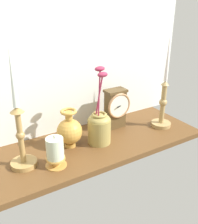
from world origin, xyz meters
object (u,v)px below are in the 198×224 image
object	(u,v)px
candlestick_tall_left	(20,132)
brass_vase_bulbous	(69,131)
pillar_candle_front	(55,152)
mantel_clock	(116,108)
candlestick_tall_center	(163,103)
brass_vase_jar	(99,125)

from	to	relation	value
candlestick_tall_left	brass_vase_bulbous	size ratio (longest dim) A/B	2.71
candlestick_tall_left	pillar_candle_front	size ratio (longest dim) A/B	3.49
mantel_clock	candlestick_tall_center	xyz separation A→B (cm)	(19.94, -10.55, 1.74)
mantel_clock	candlestick_tall_left	size ratio (longest dim) A/B	0.42
candlestick_tall_left	pillar_candle_front	bearing A→B (deg)	-31.75
pillar_candle_front	candlestick_tall_left	bearing A→B (deg)	148.25
mantel_clock	pillar_candle_front	bearing A→B (deg)	-158.33
brass_vase_bulbous	pillar_candle_front	distance (cm)	14.87
candlestick_tall_left	pillar_candle_front	xyz separation A→B (cm)	(10.33, -6.39, -8.38)
mantel_clock	candlestick_tall_center	distance (cm)	22.62
brass_vase_jar	candlestick_tall_left	bearing A→B (deg)	-179.98
candlestick_tall_left	candlestick_tall_center	world-z (taller)	candlestick_tall_left
mantel_clock	brass_vase_jar	distance (cm)	16.73
brass_vase_jar	pillar_candle_front	world-z (taller)	brass_vase_jar
brass_vase_bulbous	pillar_candle_front	xyz separation A→B (cm)	(-10.78, -10.17, -1.29)
brass_vase_bulbous	brass_vase_jar	bearing A→B (deg)	-16.98
pillar_candle_front	brass_vase_jar	bearing A→B (deg)	15.50
candlestick_tall_left	brass_vase_bulbous	xyz separation A→B (cm)	(21.11, 3.77, -7.09)
brass_vase_bulbous	pillar_candle_front	size ratio (longest dim) A/B	1.29
mantel_clock	candlestick_tall_center	world-z (taller)	candlestick_tall_center
brass_vase_jar	mantel_clock	bearing A→B (deg)	30.59
mantel_clock	brass_vase_jar	xyz separation A→B (cm)	(-14.33, -8.47, -1.67)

